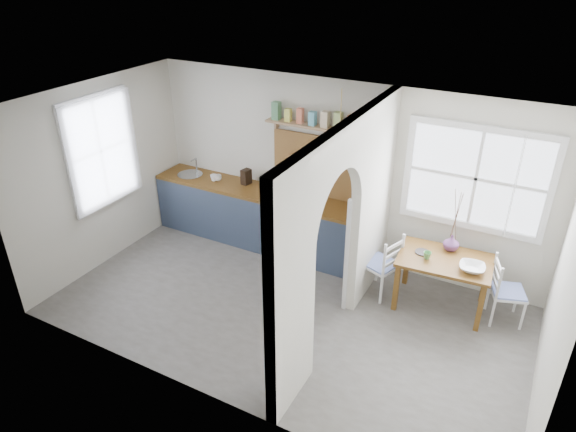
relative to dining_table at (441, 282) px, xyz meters
The scene contains 26 objects.
floor 2.00m from the dining_table, 148.41° to the right, with size 5.80×3.20×0.01m, color slate.
ceiling 2.99m from the dining_table, 148.41° to the right, with size 5.80×3.20×0.01m, color beige.
walls 2.19m from the dining_table, 148.41° to the right, with size 5.81×3.21×2.60m.
partition 1.77m from the dining_table, 135.12° to the right, with size 0.12×3.20×2.60m.
kitchen_window 4.84m from the dining_table, 167.21° to the right, with size 0.10×1.16×1.50m, color white, non-canonical shape.
nook_window 1.36m from the dining_table, 77.13° to the left, with size 1.76×0.10×1.30m, color white, non-canonical shape.
counter 2.83m from the dining_table, behind, with size 3.50×0.60×0.90m.
sink 4.15m from the dining_table, behind, with size 0.40×0.40×0.02m, color #B0B6BF.
backsplash 2.20m from the dining_table, 163.96° to the left, with size 1.65×0.03×0.90m, color brown.
shelf 2.55m from the dining_table, 166.37° to the left, with size 1.75×0.20×0.21m.
pendant_lamp 2.17m from the dining_table, behind, with size 0.26×0.26×0.16m, color silver.
utensil_rail 1.54m from the dining_table, behind, with size 0.02×0.02×0.50m, color #B0B6BF.
dining_table is the anchor object (origin of this frame).
chair_left 0.79m from the dining_table, behind, with size 0.41×0.41×0.89m, color silver, non-canonical shape.
chair_right 0.78m from the dining_table, ahead, with size 0.39×0.39×0.85m, color silver, non-canonical shape.
kettle 1.40m from the dining_table, 169.47° to the left, with size 0.21×0.17×0.25m, color beige, non-canonical shape.
mug_a 3.69m from the dining_table, behind, with size 0.11×0.11×0.10m, color white.
mug_b 3.64m from the dining_table, behind, with size 0.11×0.11×0.09m, color white.
knife_block 3.22m from the dining_table, behind, with size 0.11×0.15×0.23m, color black.
jar 2.91m from the dining_table, behind, with size 0.11×0.11×0.18m, color #7E6D53.
towel_magenta 1.10m from the dining_table, behind, with size 0.02×0.03×0.57m, color #C5294E.
towel_orange 1.11m from the dining_table, behind, with size 0.02×0.03×0.46m, color #BA6222.
bowl 0.52m from the dining_table, 17.82° to the right, with size 0.30×0.30×0.07m, color white.
table_cup 0.46m from the dining_table, 154.45° to the right, with size 0.10×0.10×0.09m, color #5A9C56.
plate 0.46m from the dining_table, behind, with size 0.18×0.18×0.02m, color black.
vase 0.52m from the dining_table, 89.40° to the left, with size 0.20×0.20×0.21m, color #5D3262.
Camera 1 is at (2.48, -4.59, 4.12)m, focal length 32.00 mm.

